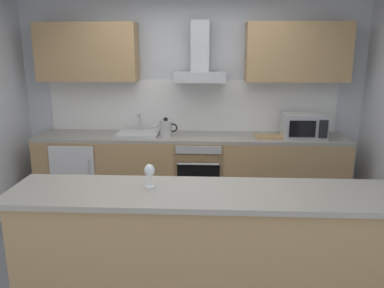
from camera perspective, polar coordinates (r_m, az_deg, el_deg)
name	(u,v)px	position (r m, az deg, el deg)	size (l,w,h in m)	color
ground	(183,262)	(3.78, -1.42, -17.23)	(5.37, 4.44, 0.02)	slate
wall_back	(192,100)	(5.04, -0.01, 6.66)	(5.37, 0.12, 2.60)	silver
backsplash_tile	(192,106)	(4.98, -0.05, 5.76)	(3.71, 0.02, 0.66)	white
counter_back	(190,170)	(4.86, -0.24, -3.91)	(3.84, 0.60, 0.90)	tan
counter_island	(207,251)	(2.96, 2.30, -15.68)	(2.90, 0.64, 0.96)	tan
upper_cabinets	(191,52)	(4.77, -0.15, 13.58)	(3.79, 0.32, 0.70)	tan
oven	(199,170)	(4.83, 1.08, -3.92)	(0.60, 0.62, 0.80)	slate
refrigerator	(81,171)	(5.11, -16.34, -3.88)	(0.58, 0.60, 0.85)	white
microwave	(304,126)	(4.78, 16.39, 2.64)	(0.50, 0.38, 0.30)	#B7BABC
sink	(138,133)	(4.80, -8.02, 1.63)	(0.50, 0.40, 0.26)	silver
kettle	(166,128)	(4.69, -3.93, 2.40)	(0.29, 0.15, 0.24)	#B7BABC
range_hood	(200,63)	(4.72, 1.21, 12.08)	(0.62, 0.45, 0.72)	#B7BABC
wine_glass	(149,171)	(2.81, -6.38, -4.08)	(0.08, 0.08, 0.18)	silver
chopping_board	(269,137)	(4.74, 11.49, 1.11)	(0.34, 0.22, 0.02)	tan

